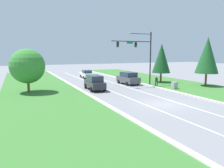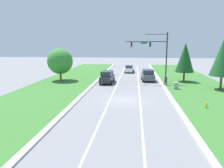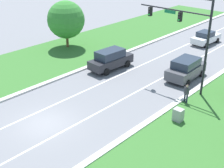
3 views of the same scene
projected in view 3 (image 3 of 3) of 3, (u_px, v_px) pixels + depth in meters
ground_plane at (45, 123)px, 23.41m from camera, size 160.00×160.00×0.00m
curb_strip_right at (99, 155)px, 19.94m from camera, size 0.50×90.00×0.15m
curb_strip_left at (5, 99)px, 26.81m from camera, size 0.50×90.00×0.15m
lane_stripe_inner_left at (31, 115)px, 24.50m from camera, size 0.14×81.00×0.01m
lane_stripe_inner_right at (61, 133)px, 22.31m from camera, size 0.14×81.00×0.01m
traffic_signal_mast at (188, 29)px, 26.35m from camera, size 7.03×0.41×8.56m
charcoal_suv at (111, 59)px, 32.59m from camera, size 2.27×5.11×2.10m
white_sedan at (206, 37)px, 40.42m from camera, size 2.20×4.71×1.67m
graphite_suv at (186, 69)px, 30.39m from camera, size 2.41×4.78×2.05m
utility_cabinet at (178, 115)px, 23.44m from camera, size 0.70×0.60×1.07m
pedestrian at (186, 93)px, 25.90m from camera, size 0.43×0.33×1.69m
oak_near_left_tree at (66, 20)px, 37.87m from camera, size 4.57×4.57×5.82m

